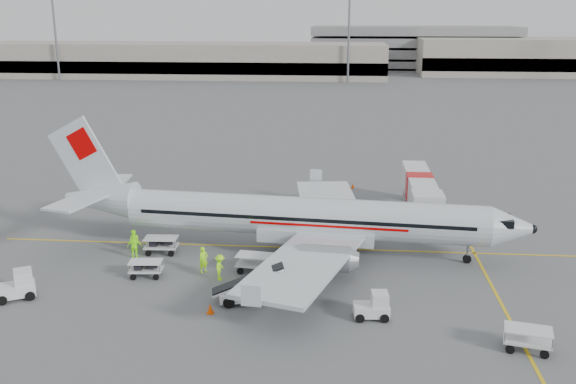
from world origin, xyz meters
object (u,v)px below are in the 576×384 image
at_px(belt_loader, 251,279).
at_px(tug_fore, 371,305).
at_px(aircraft, 305,191).
at_px(tug_mid, 278,267).
at_px(jet_bridge, 419,196).
at_px(tug_aft, 15,285).

bearing_deg(belt_loader, tug_fore, -24.77).
bearing_deg(aircraft, tug_mid, -102.26).
relative_size(jet_bridge, tug_aft, 6.27).
bearing_deg(jet_bridge, tug_aft, -144.69).
height_order(aircraft, tug_fore, aircraft).
bearing_deg(aircraft, tug_aft, -146.58).
distance_m(belt_loader, tug_mid, 4.01).
bearing_deg(belt_loader, jet_bridge, 44.17).
height_order(belt_loader, tug_aft, belt_loader).
bearing_deg(belt_loader, tug_mid, 59.47).
height_order(jet_bridge, tug_aft, jet_bridge).
bearing_deg(tug_mid, tug_aft, -151.72).
bearing_deg(tug_mid, tug_fore, -30.17).
relative_size(aircraft, tug_aft, 14.78).
bearing_deg(tug_fore, tug_mid, 133.26).
xyz_separation_m(jet_bridge, belt_loader, (-11.97, -17.79, -0.48)).
height_order(tug_fore, tug_aft, tug_aft).
bearing_deg(jet_bridge, tug_mid, -127.13).
xyz_separation_m(tug_fore, tug_mid, (-5.98, 5.40, -0.05)).
bearing_deg(tug_mid, belt_loader, -96.72).
xyz_separation_m(belt_loader, tug_mid, (1.26, 3.74, -0.68)).
height_order(jet_bridge, tug_mid, jet_bridge).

